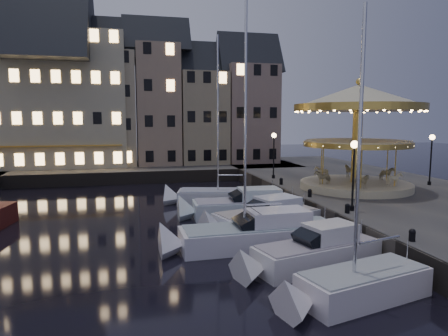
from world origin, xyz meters
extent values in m
plane|color=black|center=(0.00, 0.00, 0.00)|extent=(160.00, 160.00, 0.00)
cube|color=#474442|center=(14.00, 6.00, 0.65)|extent=(16.00, 56.00, 1.30)
cube|color=#474442|center=(-8.00, 28.00, 0.65)|extent=(44.00, 12.00, 1.30)
cube|color=#47423A|center=(6.00, 6.00, 0.65)|extent=(0.15, 44.00, 1.30)
cube|color=#47423A|center=(-6.00, 22.00, 0.65)|extent=(48.00, 0.15, 1.30)
cylinder|color=black|center=(7.20, 1.00, 1.45)|extent=(0.28, 0.28, 0.30)
cylinder|color=black|center=(7.20, 1.00, 3.20)|extent=(0.12, 0.12, 3.80)
sphere|color=#FFD18C|center=(7.20, 1.00, 5.25)|extent=(0.44, 0.44, 0.44)
cylinder|color=black|center=(7.20, 14.50, 1.45)|extent=(0.28, 0.28, 0.30)
cylinder|color=black|center=(7.20, 14.50, 3.20)|extent=(0.12, 0.12, 3.80)
sphere|color=#FFD18C|center=(7.20, 14.50, 5.25)|extent=(0.44, 0.44, 0.44)
cylinder|color=black|center=(18.50, 8.00, 1.45)|extent=(0.28, 0.28, 0.30)
cylinder|color=black|center=(18.50, 8.00, 3.20)|extent=(0.12, 0.12, 3.80)
sphere|color=#FFD18C|center=(18.50, 8.00, 5.25)|extent=(0.44, 0.44, 0.44)
cylinder|color=black|center=(6.60, -5.00, 1.50)|extent=(0.28, 0.28, 0.40)
sphere|color=black|center=(6.60, -5.00, 1.72)|extent=(0.30, 0.30, 0.30)
cylinder|color=black|center=(6.60, 0.50, 1.50)|extent=(0.28, 0.28, 0.40)
sphere|color=black|center=(6.60, 0.50, 1.72)|extent=(0.30, 0.30, 0.30)
cylinder|color=black|center=(6.60, 5.50, 1.50)|extent=(0.28, 0.28, 0.40)
sphere|color=black|center=(6.60, 5.50, 1.72)|extent=(0.30, 0.30, 0.30)
cylinder|color=black|center=(6.60, 11.00, 1.50)|extent=(0.28, 0.28, 0.40)
sphere|color=black|center=(6.60, 11.00, 1.72)|extent=(0.30, 0.30, 0.30)
cube|color=#7A6F5E|center=(-19.50, 30.00, 6.80)|extent=(5.00, 8.00, 11.00)
cube|color=gray|center=(-14.05, 30.00, 7.30)|extent=(5.60, 8.00, 12.00)
cube|color=tan|center=(-8.00, 30.00, 7.80)|extent=(6.20, 8.00, 13.00)
cube|color=#9E846D|center=(-2.25, 30.00, 8.30)|extent=(5.00, 8.00, 14.00)
cube|color=gray|center=(3.20, 30.00, 6.80)|extent=(5.60, 8.00, 11.00)
cube|color=gray|center=(9.25, 30.00, 7.30)|extent=(6.20, 8.00, 12.00)
cube|color=#C2BB97|center=(-14.00, 30.00, 8.80)|extent=(16.00, 9.00, 15.00)
cube|color=silver|center=(2.82, -7.23, 0.45)|extent=(5.43, 3.11, 1.30)
cube|color=#90969B|center=(2.82, -7.23, 1.12)|extent=(5.15, 2.90, 0.10)
cylinder|color=silver|center=(2.32, -7.35, 5.58)|extent=(0.14, 0.14, 8.95)
cube|color=silver|center=(2.61, -3.80, 0.45)|extent=(6.30, 3.35, 1.30)
cube|color=gray|center=(2.61, -3.80, 1.12)|extent=(5.97, 3.13, 0.10)
cube|color=silver|center=(3.31, -3.63, 1.55)|extent=(2.57, 1.99, 0.80)
cube|color=black|center=(2.15, -3.91, 1.45)|extent=(1.35, 1.61, 0.88)
cube|color=silver|center=(0.97, -0.45, 0.45)|extent=(8.42, 2.65, 1.30)
cube|color=gray|center=(0.97, -0.45, 1.12)|extent=(8.00, 2.45, 0.10)
cube|color=silver|center=(1.97, -0.43, 1.55)|extent=(3.22, 1.92, 0.80)
cube|color=black|center=(0.30, -0.46, 1.45)|extent=(1.41, 1.76, 1.03)
cylinder|color=silver|center=(0.13, -0.47, 6.74)|extent=(0.14, 0.14, 11.27)
cube|color=silver|center=(2.49, 2.74, 0.45)|extent=(6.89, 4.16, 1.30)
cube|color=gray|center=(2.49, 2.74, 1.12)|extent=(6.53, 3.88, 0.10)
cube|color=silver|center=(3.24, 2.96, 1.55)|extent=(2.87, 2.46, 0.80)
cube|color=black|center=(1.99, 2.60, 1.45)|extent=(1.55, 1.97, 0.91)
cube|color=silver|center=(2.21, 6.22, 0.45)|extent=(7.50, 2.81, 1.30)
cube|color=gray|center=(2.21, 6.22, 1.12)|extent=(7.12, 2.59, 0.10)
cube|color=silver|center=(3.10, 6.18, 1.55)|extent=(2.89, 1.98, 0.80)
cube|color=black|center=(1.62, 6.25, 1.45)|extent=(1.32, 1.78, 0.97)
cube|color=silver|center=(1.86, 10.36, 0.45)|extent=(8.15, 4.13, 1.30)
cube|color=gray|center=(1.86, 10.36, 1.12)|extent=(7.73, 3.86, 0.10)
cylinder|color=silver|center=(1.10, 10.54, 6.37)|extent=(0.14, 0.14, 10.54)
cylinder|color=#C6BB92|center=(11.52, 7.78, 1.56)|extent=(8.47, 8.47, 0.53)
cylinder|color=gold|center=(11.52, 7.78, 5.11)|extent=(0.74, 0.74, 6.56)
cylinder|color=#C6BB92|center=(11.52, 7.78, 5.00)|extent=(7.83, 7.83, 0.19)
cylinder|color=gold|center=(11.52, 7.78, 4.81)|extent=(8.13, 8.13, 0.37)
cone|color=#C6BB92|center=(11.52, 7.78, 8.50)|extent=(9.74, 9.74, 1.69)
cylinder|color=gold|center=(11.52, 7.78, 7.60)|extent=(9.74, 9.74, 0.53)
sphere|color=gold|center=(11.52, 7.78, 9.56)|extent=(0.53, 0.53, 0.53)
imported|color=#C6BB92|center=(14.35, 8.65, 2.36)|extent=(1.77, 1.28, 1.06)
camera|label=1|loc=(-5.52, -19.93, 6.72)|focal=32.00mm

